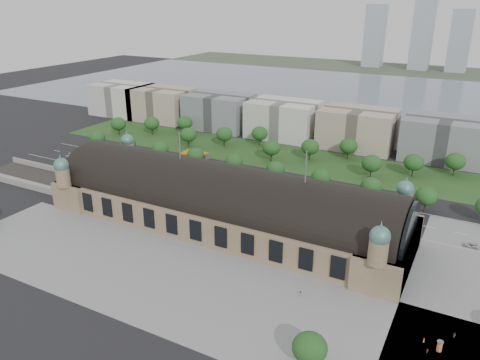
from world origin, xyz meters
The scene contains 62 objects.
ground centered at (0.00, 0.00, 0.00)m, with size 900.00×900.00×0.00m, color black.
station centered at (0.00, 0.00, 10.28)m, with size 150.00×48.40×44.30m.
track_cutting centered at (-110.00, -2.21, 0.70)m, with size 70.00×24.00×3.10m.
plaza_south centered at (10.00, -44.00, 0.00)m, with size 190.00×48.00×0.12m, color gray.
road_slab centered at (-20.00, 38.00, 0.00)m, with size 260.00×26.00×0.10m, color black.
grass_belt centered at (-15.00, 93.00, 0.00)m, with size 300.00×45.00×0.10m, color #234B1E.
petrol_station centered at (-53.91, 65.28, 2.95)m, with size 14.00×13.00×5.05m.
lake centered at (0.00, 298.00, 0.00)m, with size 700.00×320.00×0.08m, color slate.
far_shore centered at (0.00, 498.00, 0.00)m, with size 700.00×120.00×0.14m, color #44513D.
far_tower_left centered at (-60.00, 508.00, 40.00)m, with size 24.00×24.00×80.00m, color #9EA8B2.
far_tower_mid centered at (0.00, 508.00, 42.50)m, with size 24.00×24.00×85.00m, color #9EA8B2.
far_tower_right centered at (45.00, 508.00, 37.50)m, with size 24.00×24.00×75.00m, color #9EA8B2.
office_0 centered at (-170.00, 133.00, 12.00)m, with size 45.00×32.00×24.00m, color silver.
office_1 centered at (-130.00, 133.00, 12.00)m, with size 45.00×32.00×24.00m, color #B4A28E.
office_2 centered at (-80.00, 133.00, 12.00)m, with size 45.00×32.00×24.00m, color gray.
office_3 centered at (-30.00, 133.00, 12.00)m, with size 45.00×32.00×24.00m, color silver.
office_4 centered at (20.00, 133.00, 12.00)m, with size 45.00×32.00×24.00m, color #B4A28E.
office_5 centered at (70.00, 133.00, 12.00)m, with size 45.00×32.00×24.00m, color gray.
tree_row_0 centered at (-120.00, 53.00, 7.43)m, with size 9.60×9.60×11.52m.
tree_row_1 centered at (-96.00, 53.00, 7.43)m, with size 9.60×9.60×11.52m.
tree_row_2 centered at (-72.00, 53.00, 7.43)m, with size 9.60×9.60×11.52m.
tree_row_3 centered at (-48.00, 53.00, 7.43)m, with size 9.60×9.60×11.52m.
tree_row_4 centered at (-24.00, 53.00, 7.43)m, with size 9.60×9.60×11.52m.
tree_row_5 centered at (0.00, 53.00, 7.43)m, with size 9.60×9.60×11.52m.
tree_row_6 centered at (24.00, 53.00, 7.43)m, with size 9.60×9.60×11.52m.
tree_row_7 centered at (48.00, 53.00, 7.43)m, with size 9.60×9.60×11.52m.
tree_row_8 centered at (72.00, 53.00, 7.43)m, with size 9.60×9.60×11.52m.
tree_belt_0 centered at (-130.00, 83.00, 8.05)m, with size 10.40×10.40×12.48m.
tree_belt_1 centered at (-111.00, 95.00, 8.05)m, with size 10.40×10.40×12.48m.
tree_belt_2 centered at (-92.00, 107.00, 8.05)m, with size 10.40×10.40×12.48m.
tree_belt_3 centered at (-73.00, 83.00, 8.05)m, with size 10.40×10.40×12.48m.
tree_belt_4 centered at (-54.00, 95.00, 8.05)m, with size 10.40×10.40×12.48m.
tree_belt_5 centered at (-35.00, 107.00, 8.05)m, with size 10.40×10.40×12.48m.
tree_belt_6 centered at (-16.00, 83.00, 8.05)m, with size 10.40×10.40×12.48m.
tree_belt_7 centered at (3.00, 95.00, 8.05)m, with size 10.40×10.40×12.48m.
tree_belt_8 centered at (22.00, 107.00, 8.05)m, with size 10.40×10.40×12.48m.
tree_belt_9 centered at (41.00, 83.00, 8.05)m, with size 10.40×10.40×12.48m.
tree_belt_10 centered at (60.00, 95.00, 8.05)m, with size 10.40×10.40×12.48m.
tree_belt_11 centered at (79.00, 107.00, 8.05)m, with size 10.40×10.40×12.48m.
tree_plaza_s centered at (60.00, -60.00, 6.80)m, with size 9.00×9.00×10.64m.
traffic_car_0 centered at (-124.94, 32.90, 0.64)m, with size 1.51×3.75×1.28m, color silver.
traffic_car_1 centered at (-69.57, 47.49, 0.72)m, with size 1.52×4.35×1.43m, color gray.
traffic_car_2 centered at (-48.87, 33.22, 0.83)m, with size 2.74×5.94×1.65m, color black.
traffic_car_3 centered at (-43.31, 42.59, 0.66)m, with size 1.84×4.52×1.31m, color maroon.
traffic_car_4 centered at (12.64, 28.01, 0.68)m, with size 1.60×3.97×1.35m, color #1C214F.
traffic_car_5 centered at (39.63, 41.41, 0.79)m, with size 1.67×4.78×1.57m, color slate.
traffic_car_6 centered at (92.33, 28.04, 0.80)m, with size 2.65×5.76×1.60m, color silver.
parked_car_0 centered at (-79.20, 25.00, 0.82)m, with size 1.73×4.96×1.63m, color black.
parked_car_1 centered at (-52.87, 25.00, 0.73)m, with size 2.43×5.26×1.46m, color maroon.
parked_car_2 centered at (-66.46, 21.00, 0.74)m, with size 2.08×5.13×1.49m, color #192146.
parked_car_3 centered at (-39.19, 21.00, 0.69)m, with size 1.63×4.05×1.38m, color #53565B.
parked_car_4 centered at (-28.61, 25.00, 0.77)m, with size 1.62×4.66×1.53m, color white.
parked_car_5 centered at (-22.80, 25.00, 0.78)m, with size 2.58×5.60×1.56m, color gray.
parked_car_6 centered at (-20.17, 25.00, 0.64)m, with size 1.80×4.43×1.28m, color black.
bus_west centered at (-22.06, 32.00, 1.76)m, with size 2.96×12.66×3.53m, color red.
bus_mid centered at (5.76, 32.00, 1.71)m, with size 2.87×12.27×3.42m, color beige.
bus_east centered at (20.55, 28.56, 1.80)m, with size 3.02×12.89×3.59m, color silver.
advertising_column centered at (88.47, -37.33, 1.67)m, with size 1.69×1.69×3.21m.
pedestrian_0 centered at (46.86, -31.73, 0.93)m, with size 0.91×0.52×1.86m, color gray.
pedestrian_1 centered at (85.84, -39.80, 0.81)m, with size 0.59×0.39×1.62m, color gray.
pedestrian_2 centered at (91.59, -29.73, 0.94)m, with size 0.92×0.53×1.89m, color gray.
pedestrian_5 centered at (84.38, -35.72, 0.78)m, with size 0.76×0.44×1.56m, color gray.
Camera 1 is at (88.61, -150.27, 88.29)m, focal length 35.00 mm.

